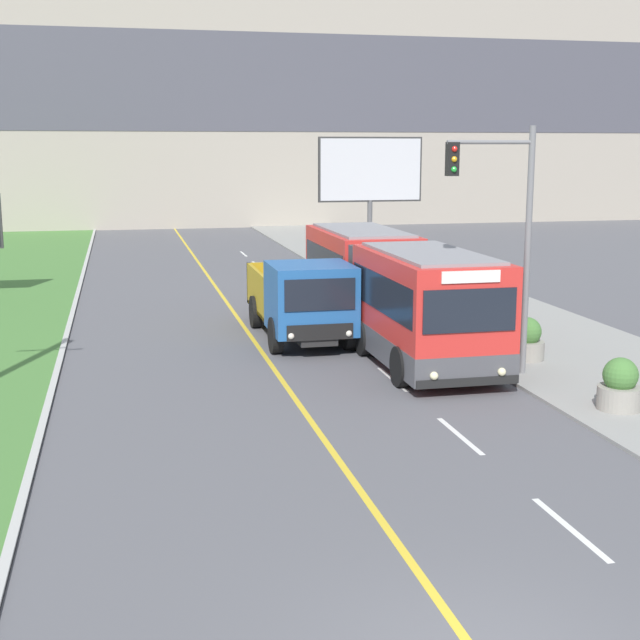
{
  "coord_description": "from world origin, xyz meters",
  "views": [
    {
      "loc": [
        -3.81,
        -8.47,
        5.76
      ],
      "look_at": [
        1.1,
        13.43,
        1.4
      ],
      "focal_mm": 50.0,
      "sensor_mm": 36.0,
      "label": 1
    }
  ],
  "objects": [
    {
      "name": "lane_marking_centre",
      "position": [
        0.38,
        2.37,
        0.0
      ],
      "size": [
        2.88,
        140.0,
        0.01
      ],
      "color": "gold",
      "rests_on": "ground_plane"
    },
    {
      "name": "apartment_block_background",
      "position": [
        0.0,
        60.27,
        9.83
      ],
      "size": [
        80.0,
        8.04,
        19.66
      ],
      "color": "#A89E8E",
      "rests_on": "ground_plane"
    },
    {
      "name": "city_bus",
      "position": [
        3.96,
        16.57,
        1.58
      ],
      "size": [
        2.74,
        12.46,
        3.12
      ],
      "color": "red",
      "rests_on": "ground_plane"
    },
    {
      "name": "dump_truck",
      "position": [
        1.43,
        17.01,
        1.27
      ],
      "size": [
        2.44,
        6.59,
        2.49
      ],
      "color": "black",
      "rests_on": "ground_plane"
    },
    {
      "name": "traffic_light_mast",
      "position": [
        5.47,
        11.99,
        3.98
      ],
      "size": [
        2.28,
        0.32,
        6.28
      ],
      "color": "slate",
      "rests_on": "ground_plane"
    },
    {
      "name": "billboard_large",
      "position": [
        7.89,
        32.79,
        4.56
      ],
      "size": [
        5.05,
        0.24,
        6.25
      ],
      "color": "#59595B",
      "rests_on": "ground_plane"
    },
    {
      "name": "planter_round_near",
      "position": [
        6.77,
        8.55,
        0.59
      ],
      "size": [
        0.96,
        0.96,
        1.16
      ],
      "color": "gray",
      "rests_on": "sidewalk_right"
    },
    {
      "name": "planter_round_second",
      "position": [
        6.85,
        13.37,
        0.59
      ],
      "size": [
        0.98,
        0.98,
        1.16
      ],
      "color": "gray",
      "rests_on": "sidewalk_right"
    }
  ]
}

